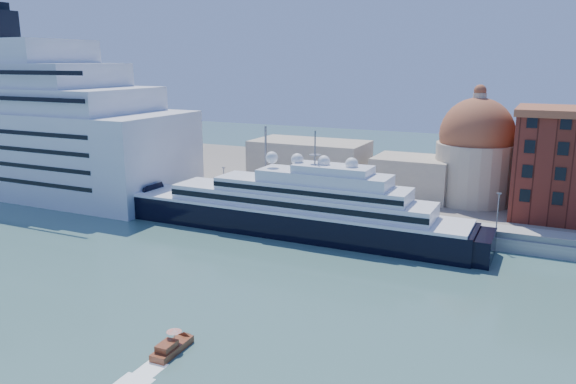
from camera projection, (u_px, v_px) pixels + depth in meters
The scene contains 9 objects.
ground at pixel (281, 278), 91.85m from camera, with size 400.00×400.00×0.00m, color #39625C.
quay at pixel (350, 219), 121.45m from camera, with size 180.00×10.00×2.50m, color gray.
land at pixel (399, 183), 157.54m from camera, with size 260.00×72.00×2.00m, color slate.
quay_fence at pixel (343, 216), 117.07m from camera, with size 180.00×0.10×1.20m, color slate.
superyacht at pixel (279, 211), 116.03m from camera, with size 83.79×11.62×25.04m.
service_barge at pixel (110, 206), 134.71m from camera, with size 11.37×6.53×2.43m.
water_taxi at pixel (171, 347), 68.09m from camera, with size 2.33×6.44×3.03m.
church at pixel (408, 160), 137.41m from camera, with size 66.00×18.00×25.50m.
lamp_posts at pixel (294, 176), 123.27m from camera, with size 120.80×2.40×18.00m.
Camera 1 is at (38.13, -77.34, 34.62)m, focal length 35.00 mm.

